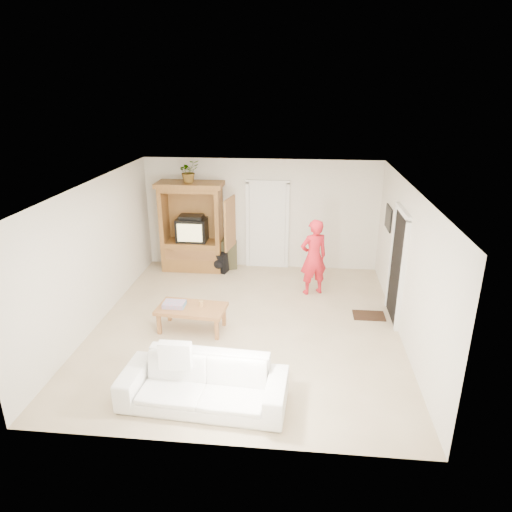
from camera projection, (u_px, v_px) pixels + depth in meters
The scene contains 19 objects.
floor at pixel (246, 325), 8.42m from camera, with size 6.00×6.00×0.00m, color tan.
ceiling at pixel (245, 186), 7.50m from camera, with size 6.00×6.00×0.00m, color white.
wall_back at pixel (261, 214), 10.75m from camera, with size 5.50×5.50×0.00m, color silver.
wall_front at pixel (214, 354), 5.16m from camera, with size 5.50×5.50×0.00m, color silver.
wall_left at pixel (95, 254), 8.22m from camera, with size 6.00×6.00×0.00m, color silver.
wall_right at pixel (407, 266), 7.70m from camera, with size 6.00×6.00×0.00m, color silver.
armoire at pixel (193, 232), 10.72m from camera, with size 1.82×1.14×2.10m.
door_back at pixel (267, 226), 10.81m from camera, with size 0.85×0.05×2.04m, color white.
doorway_right at pixel (397, 268), 8.36m from camera, with size 0.05×0.90×2.04m, color black.
framed_picture at pixel (389, 218), 9.37m from camera, with size 0.03×0.60×0.48m, color black.
doormat at pixel (369, 315), 8.76m from camera, with size 0.60×0.40×0.02m, color #382316.
plant at pixel (189, 171), 10.19m from camera, with size 0.45×0.39×0.50m, color #4C7238.
man at pixel (314, 257), 9.46m from camera, with size 0.59×0.39×1.62m, color red.
sofa at pixel (203, 383), 6.24m from camera, with size 2.27×0.89×0.66m, color white.
coffee_table at pixel (192, 310), 8.14m from camera, with size 1.26×0.76×0.45m.
towel at pixel (174, 304), 8.14m from camera, with size 0.38×0.28×0.08m, color #E54C63.
candle at pixel (201, 304), 8.14m from camera, with size 0.08×0.08×0.10m, color tan.
backpack_black at pixel (219, 263), 10.73m from camera, with size 0.38×0.22×0.47m, color black, non-canonical shape.
backpack_olive at pixel (228, 254), 10.92m from camera, with size 0.39×0.28×0.73m, color #47442B, non-canonical shape.
Camera 1 is at (0.92, -7.37, 4.16)m, focal length 32.00 mm.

